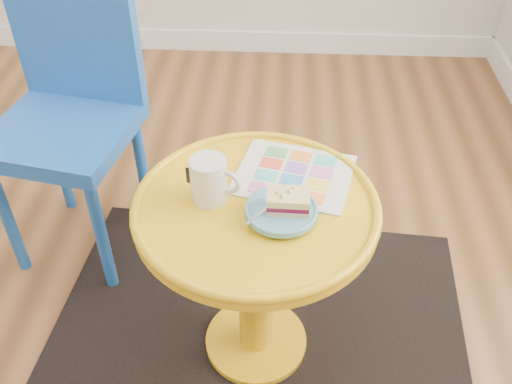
# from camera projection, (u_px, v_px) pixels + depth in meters

# --- Properties ---
(floor) EXTENTS (4.00, 4.00, 0.00)m
(floor) POSITION_uv_depth(u_px,v_px,m) (15.00, 331.00, 1.82)
(floor) COLOR brown
(floor) RESTS_ON ground
(rug) EXTENTS (1.38, 1.20, 0.01)m
(rug) POSITION_uv_depth(u_px,v_px,m) (256.00, 342.00, 1.78)
(rug) COLOR black
(rug) RESTS_ON ground
(side_table) EXTENTS (0.61, 0.61, 0.58)m
(side_table) POSITION_uv_depth(u_px,v_px,m) (256.00, 250.00, 1.52)
(side_table) COLOR gold
(side_table) RESTS_ON ground
(chair) EXTENTS (0.50, 0.50, 0.96)m
(chair) POSITION_uv_depth(u_px,v_px,m) (70.00, 104.00, 1.83)
(chair) COLOR blue
(chair) RESTS_ON ground
(newspaper) EXTENTS (0.34, 0.31, 0.01)m
(newspaper) POSITION_uv_depth(u_px,v_px,m) (294.00, 175.00, 1.49)
(newspaper) COLOR silver
(newspaper) RESTS_ON side_table
(mug) EXTENTS (0.13, 0.09, 0.12)m
(mug) POSITION_uv_depth(u_px,v_px,m) (210.00, 179.00, 1.39)
(mug) COLOR silver
(mug) RESTS_ON side_table
(plate) EXTENTS (0.17, 0.17, 0.02)m
(plate) POSITION_uv_depth(u_px,v_px,m) (281.00, 211.00, 1.36)
(plate) COLOR #589CBA
(plate) RESTS_ON newspaper
(cake_slice) EXTENTS (0.10, 0.07, 0.04)m
(cake_slice) POSITION_uv_depth(u_px,v_px,m) (288.00, 201.00, 1.35)
(cake_slice) COLOR #D3BC8C
(cake_slice) RESTS_ON plate
(fork) EXTENTS (0.10, 0.12, 0.00)m
(fork) POSITION_uv_depth(u_px,v_px,m) (268.00, 208.00, 1.36)
(fork) COLOR silver
(fork) RESTS_ON plate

